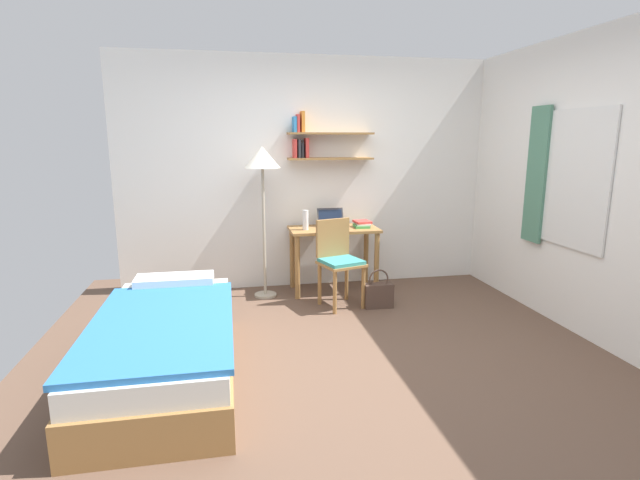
# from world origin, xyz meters

# --- Properties ---
(ground_plane) EXTENTS (5.28, 5.28, 0.00)m
(ground_plane) POSITION_xyz_m (0.00, 0.00, 0.00)
(ground_plane) COLOR brown
(wall_back) EXTENTS (4.40, 0.27, 2.60)m
(wall_back) POSITION_xyz_m (0.00, 2.02, 1.31)
(wall_back) COLOR white
(wall_back) RESTS_ON ground_plane
(wall_right) EXTENTS (0.10, 4.40, 2.60)m
(wall_right) POSITION_xyz_m (2.02, 0.03, 1.30)
(wall_right) COLOR white
(wall_right) RESTS_ON ground_plane
(bed) EXTENTS (0.95, 1.99, 0.54)m
(bed) POSITION_xyz_m (-1.47, -0.05, 0.24)
(bed) COLOR #9E703D
(bed) RESTS_ON ground_plane
(desk) EXTENTS (0.98, 0.51, 0.72)m
(desk) POSITION_xyz_m (0.15, 1.70, 0.58)
(desk) COLOR #9E703D
(desk) RESTS_ON ground_plane
(desk_chair) EXTENTS (0.50, 0.49, 0.89)m
(desk_chair) POSITION_xyz_m (0.09, 1.22, 0.50)
(desk_chair) COLOR #9E703D
(desk_chair) RESTS_ON ground_plane
(standing_lamp) EXTENTS (0.38, 0.38, 1.62)m
(standing_lamp) POSITION_xyz_m (-0.63, 1.65, 1.42)
(standing_lamp) COLOR #B2A893
(standing_lamp) RESTS_ON ground_plane
(laptop) EXTENTS (0.30, 0.22, 0.20)m
(laptop) POSITION_xyz_m (0.14, 1.77, 0.78)
(laptop) COLOR #2D2D33
(laptop) RESTS_ON desk
(water_bottle) EXTENTS (0.07, 0.07, 0.22)m
(water_bottle) POSITION_xyz_m (-0.18, 1.66, 0.83)
(water_bottle) COLOR silver
(water_bottle) RESTS_ON desk
(book_stack) EXTENTS (0.19, 0.23, 0.07)m
(book_stack) POSITION_xyz_m (0.47, 1.69, 0.76)
(book_stack) COLOR #4CA856
(book_stack) RESTS_ON desk
(handbag) EXTENTS (0.29, 0.13, 0.40)m
(handbag) POSITION_xyz_m (0.48, 1.06, 0.14)
(handbag) COLOR #4C382D
(handbag) RESTS_ON ground_plane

